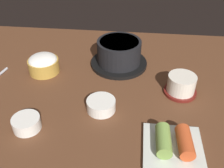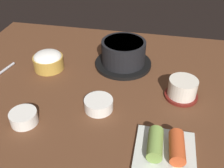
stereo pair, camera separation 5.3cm
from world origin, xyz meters
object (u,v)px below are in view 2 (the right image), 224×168
Objects in this scene: rice_bowl at (48,60)px; stone_pot at (123,54)px; side_bowl_near at (24,117)px; banchan_cup_center at (97,104)px; tea_cup_with_saucer at (182,89)px; kimchi_plate at (165,149)px.

stone_pot is at bearing 16.35° from rice_bowl.
rice_bowl is at bearing 98.61° from side_bowl_near.
banchan_cup_center is 1.12× the size of side_bowl_near.
banchan_cup_center is (-21.34, -9.27, -1.16)cm from tea_cup_with_saucer.
tea_cup_with_saucer is at bearing -8.88° from rice_bowl.
rice_bowl reaches higher than side_bowl_near.
tea_cup_with_saucer is 1.37× the size of side_bowl_near.
stone_pot reaches higher than side_bowl_near.
stone_pot is 1.93× the size of rice_bowl.
tea_cup_with_saucer is 0.71× the size of kimchi_plate.
tea_cup_with_saucer is 20.72cm from kimchi_plate.
tea_cup_with_saucer is at bearing 23.49° from banchan_cup_center.
rice_bowl is 1.04× the size of tea_cup_with_saucer.
kimchi_plate is at bearing -100.03° from tea_cup_with_saucer.
kimchi_plate is at bearing -35.60° from rice_bowl.
stone_pot is at bearing 58.11° from side_bowl_near.
rice_bowl is 46.00cm from kimchi_plate.
tea_cup_with_saucer is (40.98, -6.40, -0.14)cm from rice_bowl.
kimchi_plate is at bearing -66.31° from stone_pot.
stone_pot is 2.74× the size of side_bowl_near.
tea_cup_with_saucer is 23.30cm from banchan_cup_center.
stone_pot is 2.45× the size of banchan_cup_center.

